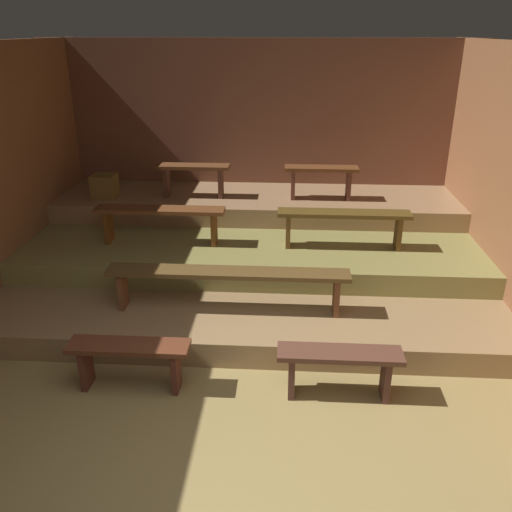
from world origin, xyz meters
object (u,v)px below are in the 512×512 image
object	(u,v)px
bench_middle_right	(344,220)
wooden_crate_upper	(105,186)
bench_lower_center	(228,277)
bench_upper_left	(193,173)
bench_floor_left	(129,355)
bench_floor_right	(339,363)
bench_upper_right	(321,175)
bench_middle_left	(160,216)

from	to	relation	value
bench_middle_right	wooden_crate_upper	world-z (taller)	wooden_crate_upper
bench_lower_center	bench_upper_left	size ratio (longest dim) A/B	2.47
bench_floor_left	bench_upper_left	size ratio (longest dim) A/B	1.06
bench_floor_right	wooden_crate_upper	size ratio (longest dim) A/B	3.29
bench_middle_right	bench_upper_right	distance (m)	1.08
bench_lower_center	bench_upper_left	world-z (taller)	bench_upper_left
bench_upper_left	bench_upper_right	size ratio (longest dim) A/B	1.00
bench_floor_left	bench_middle_left	world-z (taller)	bench_middle_left
bench_lower_center	bench_upper_left	xyz separation A→B (m)	(-0.67, 2.11, 0.43)
bench_floor_right	bench_middle_right	xyz separation A→B (m)	(0.18, 1.99, 0.49)
bench_middle_right	bench_upper_right	size ratio (longest dim) A/B	1.57
bench_middle_right	wooden_crate_upper	size ratio (longest dim) A/B	4.86
bench_lower_center	bench_middle_left	size ratio (longest dim) A/B	1.57
bench_floor_left	bench_middle_right	xyz separation A→B (m)	(1.84, 1.99, 0.49)
bench_floor_right	bench_middle_left	size ratio (longest dim) A/B	0.68
bench_middle_right	bench_floor_right	bearing A→B (deg)	-95.07
bench_floor_left	wooden_crate_upper	distance (m)	3.17
bench_floor_right	bench_upper_left	bearing A→B (deg)	118.42
bench_floor_left	bench_lower_center	world-z (taller)	bench_lower_center
bench_floor_right	bench_middle_left	xyz separation A→B (m)	(-1.84, 1.99, 0.49)
bench_floor_right	wooden_crate_upper	bearing A→B (deg)	133.46
bench_lower_center	wooden_crate_upper	bearing A→B (deg)	131.87
bench_lower_center	bench_middle_right	world-z (taller)	bench_middle_right
bench_middle_right	wooden_crate_upper	xyz separation A→B (m)	(-2.95, 0.93, 0.06)
bench_floor_left	bench_lower_center	bearing A→B (deg)	52.90
bench_lower_center	bench_floor_right	bearing A→B (deg)	-43.33
bench_middle_left	bench_middle_right	distance (m)	2.02
bench_floor_right	bench_middle_right	world-z (taller)	bench_middle_right
bench_floor_right	wooden_crate_upper	world-z (taller)	wooden_crate_upper
bench_floor_right	bench_middle_left	bearing A→B (deg)	132.78
bench_middle_left	bench_middle_right	world-z (taller)	same
bench_middle_left	bench_middle_right	bearing A→B (deg)	0.00
bench_middle_right	bench_upper_left	world-z (taller)	bench_upper_left
bench_floor_left	bench_lower_center	distance (m)	1.18
bench_floor_left	bench_upper_left	distance (m)	3.11
bench_floor_left	bench_middle_left	distance (m)	2.06
bench_upper_right	wooden_crate_upper	bearing A→B (deg)	-177.73
bench_floor_right	bench_middle_left	distance (m)	2.76
wooden_crate_upper	bench_lower_center	bearing A→B (deg)	-48.13
bench_middle_right	bench_upper_left	distance (m)	2.10
bench_upper_left	bench_upper_right	xyz separation A→B (m)	(1.61, 0.00, 0.00)
wooden_crate_upper	bench_floor_left	bearing A→B (deg)	-69.31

